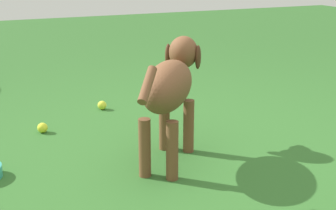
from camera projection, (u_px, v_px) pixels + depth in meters
The scene contains 4 objects.
ground at pixel (204, 162), 2.60m from camera, with size 14.00×14.00×0.00m, color #2D6026.
dog at pixel (171, 85), 2.52m from camera, with size 0.78×0.65×0.65m.
tennis_ball_0 at pixel (42, 128), 3.03m from camera, with size 0.07×0.07×0.07m, color yellow.
tennis_ball_1 at pixel (102, 105), 3.50m from camera, with size 0.07×0.07×0.07m, color #D0DB37.
Camera 1 is at (2.10, -1.16, 1.07)m, focal length 50.37 mm.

